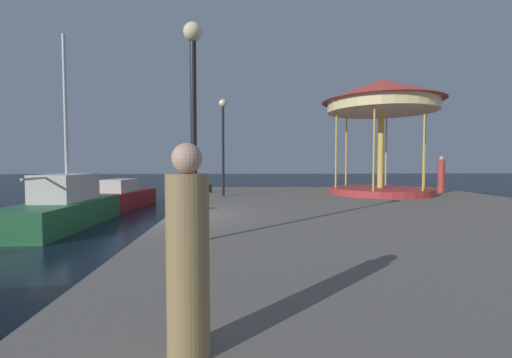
{
  "coord_description": "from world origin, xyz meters",
  "views": [
    {
      "loc": [
        2.07,
        -9.96,
        2.34
      ],
      "look_at": [
        2.71,
        3.03,
        1.71
      ],
      "focal_mm": 24.03,
      "sensor_mm": 36.0,
      "label": 1
    }
  ],
  "objects_px": {
    "person_far_corner": "(441,175)",
    "lamp_post_mid_promenade": "(223,130)",
    "sailboat_green": "(63,207)",
    "bollard_north": "(186,204)",
    "person_mid_promenade": "(188,258)",
    "carousel": "(381,108)",
    "bollard_south": "(191,205)",
    "bollard_center": "(210,188)",
    "motorboat_red": "(123,197)",
    "lamp_post_near_edge": "(193,92)"
  },
  "relations": [
    {
      "from": "bollard_center",
      "to": "person_far_corner",
      "type": "height_order",
      "value": "person_far_corner"
    },
    {
      "from": "lamp_post_near_edge",
      "to": "bollard_north",
      "type": "distance_m",
      "value": 5.21
    },
    {
      "from": "person_mid_promenade",
      "to": "bollard_north",
      "type": "bearing_deg",
      "value": 98.89
    },
    {
      "from": "motorboat_red",
      "to": "person_mid_promenade",
      "type": "distance_m",
      "value": 16.32
    },
    {
      "from": "carousel",
      "to": "bollard_north",
      "type": "bearing_deg",
      "value": -148.12
    },
    {
      "from": "motorboat_red",
      "to": "lamp_post_near_edge",
      "type": "bearing_deg",
      "value": -65.69
    },
    {
      "from": "bollard_south",
      "to": "person_far_corner",
      "type": "bearing_deg",
      "value": 27.79
    },
    {
      "from": "motorboat_red",
      "to": "lamp_post_near_edge",
      "type": "height_order",
      "value": "lamp_post_near_edge"
    },
    {
      "from": "lamp_post_near_edge",
      "to": "person_far_corner",
      "type": "relative_size",
      "value": 2.25
    },
    {
      "from": "bollard_south",
      "to": "bollard_center",
      "type": "bearing_deg",
      "value": 89.99
    },
    {
      "from": "bollard_south",
      "to": "person_far_corner",
      "type": "height_order",
      "value": "person_far_corner"
    },
    {
      "from": "bollard_south",
      "to": "sailboat_green",
      "type": "bearing_deg",
      "value": 159.69
    },
    {
      "from": "carousel",
      "to": "lamp_post_mid_promenade",
      "type": "distance_m",
      "value": 7.72
    },
    {
      "from": "lamp_post_near_edge",
      "to": "person_far_corner",
      "type": "height_order",
      "value": "lamp_post_near_edge"
    },
    {
      "from": "bollard_center",
      "to": "bollard_north",
      "type": "xyz_separation_m",
      "value": [
        -0.18,
        -6.6,
        0.0
      ]
    },
    {
      "from": "carousel",
      "to": "bollard_center",
      "type": "relative_size",
      "value": 14.23
    },
    {
      "from": "motorboat_red",
      "to": "bollard_south",
      "type": "relative_size",
      "value": 11.15
    },
    {
      "from": "bollard_center",
      "to": "person_far_corner",
      "type": "distance_m",
      "value": 11.95
    },
    {
      "from": "lamp_post_near_edge",
      "to": "lamp_post_mid_promenade",
      "type": "relative_size",
      "value": 0.95
    },
    {
      "from": "carousel",
      "to": "bollard_south",
      "type": "xyz_separation_m",
      "value": [
        -8.39,
        -5.5,
        -3.96
      ]
    },
    {
      "from": "bollard_north",
      "to": "person_mid_promenade",
      "type": "height_order",
      "value": "person_mid_promenade"
    },
    {
      "from": "lamp_post_mid_promenade",
      "to": "person_mid_promenade",
      "type": "xyz_separation_m",
      "value": [
        0.32,
        -12.87,
        -2.2
      ]
    },
    {
      "from": "sailboat_green",
      "to": "bollard_center",
      "type": "bearing_deg",
      "value": 45.87
    },
    {
      "from": "bollard_north",
      "to": "person_far_corner",
      "type": "height_order",
      "value": "person_far_corner"
    },
    {
      "from": "motorboat_red",
      "to": "bollard_center",
      "type": "xyz_separation_m",
      "value": [
        4.48,
        -0.38,
        0.43
      ]
    },
    {
      "from": "motorboat_red",
      "to": "lamp_post_mid_promenade",
      "type": "height_order",
      "value": "lamp_post_mid_promenade"
    },
    {
      "from": "sailboat_green",
      "to": "bollard_north",
      "type": "bearing_deg",
      "value": -19.26
    },
    {
      "from": "sailboat_green",
      "to": "person_far_corner",
      "type": "height_order",
      "value": "sailboat_green"
    },
    {
      "from": "bollard_south",
      "to": "person_mid_promenade",
      "type": "distance_m",
      "value": 8.25
    },
    {
      "from": "bollard_center",
      "to": "lamp_post_mid_promenade",
      "type": "bearing_deg",
      "value": -68.61
    },
    {
      "from": "bollard_south",
      "to": "person_mid_promenade",
      "type": "bearing_deg",
      "value": -82.18
    },
    {
      "from": "lamp_post_mid_promenade",
      "to": "bollard_center",
      "type": "bearing_deg",
      "value": 111.39
    },
    {
      "from": "motorboat_red",
      "to": "bollard_north",
      "type": "distance_m",
      "value": 8.21
    },
    {
      "from": "person_far_corner",
      "to": "person_mid_promenade",
      "type": "relative_size",
      "value": 1.1
    },
    {
      "from": "carousel",
      "to": "person_mid_promenade",
      "type": "height_order",
      "value": "carousel"
    },
    {
      "from": "sailboat_green",
      "to": "person_mid_promenade",
      "type": "bearing_deg",
      "value": -59.1
    },
    {
      "from": "person_far_corner",
      "to": "person_mid_promenade",
      "type": "bearing_deg",
      "value": -126.81
    },
    {
      "from": "bollard_center",
      "to": "bollard_north",
      "type": "relative_size",
      "value": 1.0
    },
    {
      "from": "carousel",
      "to": "sailboat_green",
      "type": "bearing_deg",
      "value": -164.32
    },
    {
      "from": "lamp_post_near_edge",
      "to": "bollard_north",
      "type": "xyz_separation_m",
      "value": [
        -0.84,
        4.39,
        -2.67
      ]
    },
    {
      "from": "bollard_center",
      "to": "sailboat_green",
      "type": "bearing_deg",
      "value": -134.13
    },
    {
      "from": "bollard_center",
      "to": "carousel",
      "type": "bearing_deg",
      "value": -8.58
    },
    {
      "from": "person_mid_promenade",
      "to": "lamp_post_mid_promenade",
      "type": "bearing_deg",
      "value": 91.42
    },
    {
      "from": "motorboat_red",
      "to": "lamp_post_near_edge",
      "type": "relative_size",
      "value": 1.07
    },
    {
      "from": "bollard_south",
      "to": "person_far_corner",
      "type": "relative_size",
      "value": 0.22
    },
    {
      "from": "person_far_corner",
      "to": "person_mid_promenade",
      "type": "xyz_separation_m",
      "value": [
        -10.8,
        -14.43,
        -0.08
      ]
    },
    {
      "from": "person_far_corner",
      "to": "lamp_post_mid_promenade",
      "type": "bearing_deg",
      "value": -172.02
    },
    {
      "from": "carousel",
      "to": "person_far_corner",
      "type": "relative_size",
      "value": 3.06
    },
    {
      "from": "sailboat_green",
      "to": "carousel",
      "type": "distance_m",
      "value": 14.37
    },
    {
      "from": "motorboat_red",
      "to": "lamp_post_mid_promenade",
      "type": "xyz_separation_m",
      "value": [
        5.28,
        -2.42,
        3.22
      ]
    }
  ]
}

